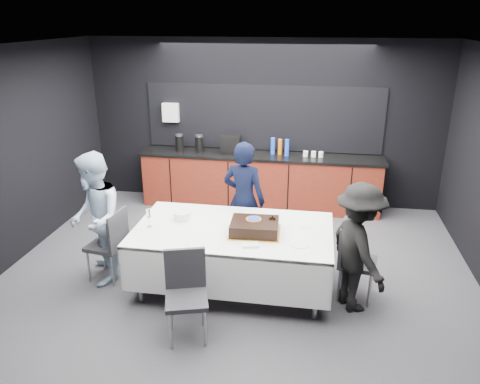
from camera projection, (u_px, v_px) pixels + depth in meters
name	position (u px, v px, depth m)	size (l,w,h in m)	color
ground	(239.00, 269.00, 6.15)	(6.00, 6.00, 0.00)	#434248
room_shell	(239.00, 131.00, 5.49)	(6.04, 5.04, 2.82)	white
kitchenette	(259.00, 176.00, 8.00)	(4.10, 0.64, 2.05)	#5C1A0E
party_table	(233.00, 239.00, 5.55)	(2.32, 1.32, 0.78)	#99999E
cake_assembly	(255.00, 227.00, 5.37)	(0.61, 0.50, 0.18)	gold
plate_stack	(182.00, 216.00, 5.72)	(0.21, 0.21, 0.10)	white
loose_plate_near	(194.00, 243.00, 5.13)	(0.22, 0.22, 0.01)	white
loose_plate_right_a	(305.00, 226.00, 5.56)	(0.18, 0.18, 0.01)	white
loose_plate_right_b	(299.00, 244.00, 5.11)	(0.22, 0.22, 0.01)	white
loose_plate_far	(236.00, 211.00, 5.96)	(0.21, 0.21, 0.01)	white
fork_pile	(250.00, 245.00, 5.07)	(0.18, 0.11, 0.03)	white
champagne_flute	(148.00, 214.00, 5.49)	(0.06, 0.06, 0.22)	white
chair_left	(111.00, 240.00, 5.76)	(0.48, 0.48, 0.92)	#2A2A2E
chair_right	(351.00, 255.00, 5.40)	(0.48, 0.48, 0.92)	#2A2A2E
chair_near	(186.00, 288.00, 4.75)	(0.52, 0.52, 0.92)	#2A2A2E
person_center	(244.00, 200.00, 6.26)	(0.59, 0.39, 1.62)	black
person_left	(95.00, 219.00, 5.65)	(0.80, 0.62, 1.64)	silver
person_right	(358.00, 248.00, 5.11)	(0.96, 0.55, 1.49)	black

